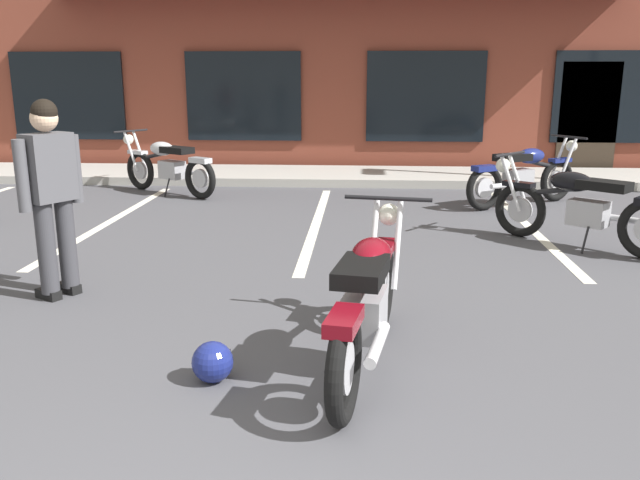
{
  "coord_description": "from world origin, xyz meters",
  "views": [
    {
      "loc": [
        0.6,
        -1.23,
        1.86
      ],
      "look_at": [
        0.25,
        3.95,
        0.55
      ],
      "focal_mm": 36.81,
      "sensor_mm": 36.0,
      "label": 1
    }
  ],
  "objects_px": {
    "motorcycle_red_sportbike": "(524,174)",
    "motorcycle_blue_standard": "(579,206)",
    "motorcycle_silver_naked": "(168,165)",
    "motorcycle_foreground_classic": "(368,299)",
    "person_in_shorts_foreground": "(51,188)",
    "helmet_on_pavement": "(213,362)"
  },
  "relations": [
    {
      "from": "motorcycle_silver_naked",
      "to": "motorcycle_foreground_classic",
      "type": "bearing_deg",
      "value": -63.07
    },
    {
      "from": "motorcycle_foreground_classic",
      "to": "person_in_shorts_foreground",
      "type": "bearing_deg",
      "value": 155.17
    },
    {
      "from": "motorcycle_foreground_classic",
      "to": "motorcycle_blue_standard",
      "type": "relative_size",
      "value": 1.21
    },
    {
      "from": "motorcycle_red_sportbike",
      "to": "motorcycle_blue_standard",
      "type": "bearing_deg",
      "value": -88.71
    },
    {
      "from": "motorcycle_silver_naked",
      "to": "helmet_on_pavement",
      "type": "distance_m",
      "value": 6.88
    },
    {
      "from": "motorcycle_foreground_classic",
      "to": "helmet_on_pavement",
      "type": "xyz_separation_m",
      "value": [
        -0.96,
        -0.29,
        -0.33
      ]
    },
    {
      "from": "motorcycle_silver_naked",
      "to": "motorcycle_blue_standard",
      "type": "distance_m",
      "value": 6.25
    },
    {
      "from": "motorcycle_blue_standard",
      "to": "helmet_on_pavement",
      "type": "bearing_deg",
      "value": -133.0
    },
    {
      "from": "motorcycle_foreground_classic",
      "to": "motorcycle_silver_naked",
      "type": "relative_size",
      "value": 1.14
    },
    {
      "from": "motorcycle_blue_standard",
      "to": "helmet_on_pavement",
      "type": "height_order",
      "value": "motorcycle_blue_standard"
    },
    {
      "from": "motorcycle_foreground_classic",
      "to": "motorcycle_blue_standard",
      "type": "xyz_separation_m",
      "value": [
        2.33,
        3.23,
        0.0
      ]
    },
    {
      "from": "motorcycle_silver_naked",
      "to": "motorcycle_blue_standard",
      "type": "height_order",
      "value": "same"
    },
    {
      "from": "motorcycle_foreground_classic",
      "to": "motorcycle_silver_naked",
      "type": "distance_m",
      "value": 6.97
    },
    {
      "from": "motorcycle_red_sportbike",
      "to": "motorcycle_silver_naked",
      "type": "xyz_separation_m",
      "value": [
        -5.44,
        0.6,
        0.0
      ]
    },
    {
      "from": "motorcycle_silver_naked",
      "to": "helmet_on_pavement",
      "type": "bearing_deg",
      "value": -71.33
    },
    {
      "from": "motorcycle_silver_naked",
      "to": "motorcycle_blue_standard",
      "type": "bearing_deg",
      "value": -28.5
    },
    {
      "from": "motorcycle_foreground_classic",
      "to": "motorcycle_red_sportbike",
      "type": "distance_m",
      "value": 6.06
    },
    {
      "from": "motorcycle_foreground_classic",
      "to": "motorcycle_silver_naked",
      "type": "xyz_separation_m",
      "value": [
        -3.16,
        6.21,
        0.0
      ]
    },
    {
      "from": "helmet_on_pavement",
      "to": "motorcycle_foreground_classic",
      "type": "bearing_deg",
      "value": 17.09
    },
    {
      "from": "person_in_shorts_foreground",
      "to": "motorcycle_foreground_classic",
      "type": "bearing_deg",
      "value": -24.83
    },
    {
      "from": "motorcycle_red_sportbike",
      "to": "person_in_shorts_foreground",
      "type": "height_order",
      "value": "person_in_shorts_foreground"
    },
    {
      "from": "helmet_on_pavement",
      "to": "motorcycle_silver_naked",
      "type": "bearing_deg",
      "value": 108.67
    }
  ]
}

